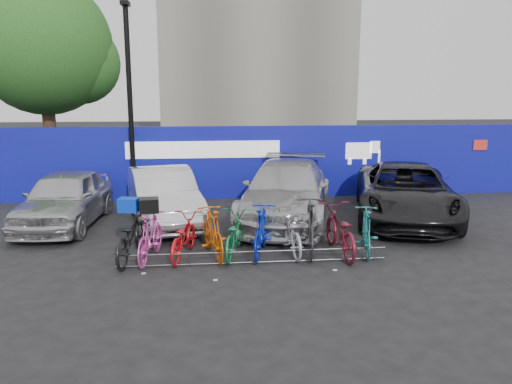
{
  "coord_description": "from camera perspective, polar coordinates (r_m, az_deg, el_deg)",
  "views": [
    {
      "loc": [
        -0.94,
        -10.37,
        3.53
      ],
      "look_at": [
        0.32,
        2.0,
        1.0
      ],
      "focal_mm": 35.0,
      "sensor_mm": 36.0,
      "label": 1
    }
  ],
  "objects": [
    {
      "name": "bike_1",
      "position": [
        10.75,
        -11.99,
        -4.99
      ],
      "size": [
        0.8,
        1.81,
        1.05
      ],
      "primitive_type": "imported",
      "rotation": [
        0.0,
        0.0,
        2.96
      ],
      "color": "#D747A8",
      "rests_on": "ground"
    },
    {
      "name": "car_1",
      "position": [
        13.66,
        -10.54,
        -0.49
      ],
      "size": [
        2.51,
        4.72,
        1.48
      ],
      "primitive_type": "imported",
      "rotation": [
        0.0,
        0.0,
        0.22
      ],
      "color": "silver",
      "rests_on": "ground"
    },
    {
      "name": "hoarding",
      "position": [
        16.56,
        -2.49,
        3.41
      ],
      "size": [
        22.0,
        0.18,
        2.4
      ],
      "color": "#0B1899",
      "rests_on": "ground"
    },
    {
      "name": "car_0",
      "position": [
        14.14,
        -20.98,
        -0.66
      ],
      "size": [
        2.03,
        4.45,
        1.48
      ],
      "primitive_type": "imported",
      "rotation": [
        0.0,
        0.0,
        -0.07
      ],
      "color": "#B1B2B6",
      "rests_on": "ground"
    },
    {
      "name": "car_2",
      "position": [
        13.81,
        3.5,
        0.09
      ],
      "size": [
        3.66,
        5.94,
        1.61
      ],
      "primitive_type": "imported",
      "rotation": [
        0.0,
        0.0,
        -0.27
      ],
      "color": "#B4B4B9",
      "rests_on": "ground"
    },
    {
      "name": "car_3",
      "position": [
        14.44,
        16.67,
        -0.01
      ],
      "size": [
        4.03,
        6.04,
        1.54
      ],
      "primitive_type": "imported",
      "rotation": [
        0.0,
        0.0,
        -0.29
      ],
      "color": "black",
      "rests_on": "ground"
    },
    {
      "name": "bike_6",
      "position": [
        11.04,
        3.81,
        -4.57
      ],
      "size": [
        0.8,
        1.88,
        0.96
      ],
      "primitive_type": "imported",
      "rotation": [
        0.0,
        0.0,
        3.23
      ],
      "color": "#9A9DA1",
      "rests_on": "ground"
    },
    {
      "name": "bike_2",
      "position": [
        10.83,
        -8.33,
        -5.09
      ],
      "size": [
        1.0,
        1.85,
        0.92
      ],
      "primitive_type": "imported",
      "rotation": [
        0.0,
        0.0,
        2.91
      ],
      "color": "red",
      "rests_on": "ground"
    },
    {
      "name": "bike_8",
      "position": [
        11.06,
        9.53,
        -4.39
      ],
      "size": [
        0.77,
        2.05,
        1.07
      ],
      "primitive_type": "imported",
      "rotation": [
        0.0,
        0.0,
        3.17
      ],
      "color": "maroon",
      "rests_on": "ground"
    },
    {
      "name": "bike_5",
      "position": [
        10.85,
        0.62,
        -4.45
      ],
      "size": [
        0.97,
        1.91,
        1.1
      ],
      "primitive_type": "imported",
      "rotation": [
        0.0,
        0.0,
        2.88
      ],
      "color": "#0A1EA7",
      "rests_on": "ground"
    },
    {
      "name": "bike_7",
      "position": [
        11.05,
        6.22,
        -3.94
      ],
      "size": [
        0.87,
        2.07,
        1.2
      ],
      "primitive_type": "imported",
      "rotation": [
        0.0,
        0.0,
        2.98
      ],
      "color": "#29282B",
      "rests_on": "ground"
    },
    {
      "name": "cargo_crate",
      "position": [
        10.72,
        -14.33,
        -1.44
      ],
      "size": [
        0.45,
        0.38,
        0.29
      ],
      "primitive_type": "cube",
      "rotation": [
        0.0,
        0.0,
        -0.18
      ],
      "color": "#072EC0",
      "rests_on": "bike_0"
    },
    {
      "name": "bike_3",
      "position": [
        10.77,
        -4.93,
        -4.64
      ],
      "size": [
        0.86,
        1.88,
        1.09
      ],
      "primitive_type": "imported",
      "rotation": [
        0.0,
        0.0,
        3.34
      ],
      "color": "#D05607",
      "rests_on": "ground"
    },
    {
      "name": "bike_9",
      "position": [
        11.23,
        12.51,
        -4.36
      ],
      "size": [
        0.88,
        1.79,
        1.03
      ],
      "primitive_type": "imported",
      "rotation": [
        0.0,
        0.0,
        2.9
      ],
      "color": "#1E7174",
      "rests_on": "ground"
    },
    {
      "name": "cargo_topcase",
      "position": [
        10.59,
        -12.14,
        -1.49
      ],
      "size": [
        0.44,
        0.4,
        0.29
      ],
      "primitive_type": "cube",
      "rotation": [
        0.0,
        0.0,
        0.12
      ],
      "color": "black",
      "rests_on": "bike_1"
    },
    {
      "name": "ground",
      "position": [
        11.0,
        -0.62,
        -7.23
      ],
      "size": [
        100.0,
        100.0,
        0.0
      ],
      "primitive_type": "plane",
      "color": "black",
      "rests_on": "ground"
    },
    {
      "name": "tree",
      "position": [
        21.3,
        -22.5,
        14.79
      ],
      "size": [
        5.4,
        5.2,
        7.8
      ],
      "color": "#382314",
      "rests_on": "ground"
    },
    {
      "name": "bike_0",
      "position": [
        10.89,
        -14.15,
        -4.88
      ],
      "size": [
        0.97,
        2.08,
        1.05
      ],
      "primitive_type": "imported",
      "rotation": [
        0.0,
        0.0,
        3.0
      ],
      "color": "black",
      "rests_on": "ground"
    },
    {
      "name": "bike_4",
      "position": [
        10.87,
        -2.59,
        -4.85
      ],
      "size": [
        1.02,
        1.9,
        0.95
      ],
      "primitive_type": "imported",
      "rotation": [
        0.0,
        0.0,
        2.91
      ],
      "color": "#146D3B",
      "rests_on": "ground"
    },
    {
      "name": "bike_rack",
      "position": [
        10.38,
        -0.32,
        -7.44
      ],
      "size": [
        5.6,
        0.03,
        0.3
      ],
      "color": "#595B60",
      "rests_on": "ground"
    },
    {
      "name": "lamppost",
      "position": [
        15.93,
        -14.21,
        10.22
      ],
      "size": [
        0.25,
        0.5,
        6.11
      ],
      "color": "black",
      "rests_on": "ground"
    }
  ]
}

